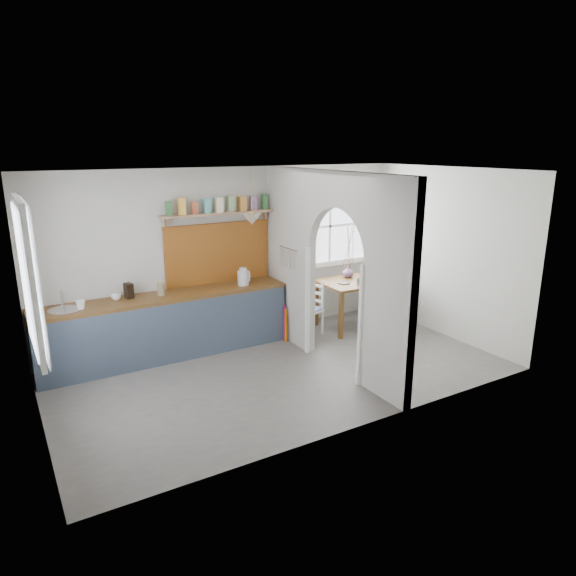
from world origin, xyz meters
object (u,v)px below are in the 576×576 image
chair_right (394,289)px  kettle (243,276)px  dining_table (357,303)px  vase (348,272)px  chair_left (306,309)px

chair_right → kettle: size_ratio=3.77×
dining_table → vase: 0.55m
chair_right → kettle: 2.84m
chair_left → kettle: size_ratio=3.35×
chair_right → vase: 0.98m
dining_table → vase: (-0.02, 0.24, 0.49)m
dining_table → chair_left: 0.98m
chair_right → chair_left: bearing=109.0°
dining_table → kettle: (-1.92, 0.30, 0.64)m
kettle → vase: size_ratio=1.39×
chair_right → vase: size_ratio=5.24×
chair_right → kettle: (-2.78, 0.23, 0.53)m
dining_table → kettle: bearing=172.7°
dining_table → vase: vase is taller
kettle → chair_right: bearing=-7.0°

